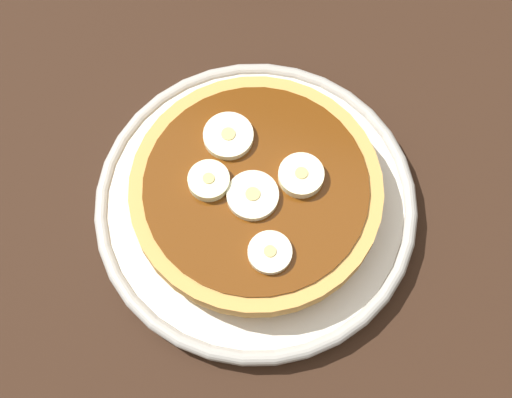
{
  "coord_description": "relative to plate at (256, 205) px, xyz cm",
  "views": [
    {
      "loc": [
        -5.59,
        19.61,
        52.92
      ],
      "look_at": [
        0.0,
        0.0,
        2.15
      ],
      "focal_mm": 54.61,
      "sensor_mm": 36.0,
      "label": 1
    }
  ],
  "objects": [
    {
      "name": "banana_slice_1",
      "position": [
        -2.75,
        -1.45,
        3.8
      ],
      "size": [
        3.11,
        3.11,
        0.99
      ],
      "color": "#F7F0BC",
      "rests_on": "pancake_stack"
    },
    {
      "name": "banana_slice_3",
      "position": [
        2.84,
        -3.0,
        3.7
      ],
      "size": [
        3.49,
        3.49,
        0.8
      ],
      "color": "#EFE8BC",
      "rests_on": "pancake_stack"
    },
    {
      "name": "plate",
      "position": [
        0.0,
        0.0,
        0.0
      ],
      "size": [
        23.08,
        23.08,
        1.78
      ],
      "color": "silver",
      "rests_on": "ground_plane"
    },
    {
      "name": "pancake_stack",
      "position": [
        -0.34,
        0.14,
        2.04
      ],
      "size": [
        17.4,
        17.43,
        2.98
      ],
      "color": "#A06E30",
      "rests_on": "plate"
    },
    {
      "name": "ground_plane",
      "position": [
        0.0,
        0.0,
        -2.46
      ],
      "size": [
        140.0,
        140.0,
        3.0
      ],
      "primitive_type": "cube",
      "color": "black"
    },
    {
      "name": "banana_slice_4",
      "position": [
        -2.18,
        4.34,
        3.66
      ],
      "size": [
        2.91,
        2.91,
        0.71
      ],
      "color": "beige",
      "rests_on": "pancake_stack"
    },
    {
      "name": "banana_slice_2",
      "position": [
        3.13,
        0.61,
        3.78
      ],
      "size": [
        2.85,
        2.85,
        0.96
      ],
      "color": "#F0F2B6",
      "rests_on": "pancake_stack"
    },
    {
      "name": "banana_slice_0",
      "position": [
        -0.18,
        0.8,
        3.67
      ],
      "size": [
        3.52,
        3.52,
        0.74
      ],
      "color": "beige",
      "rests_on": "pancake_stack"
    }
  ]
}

